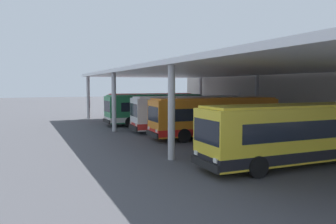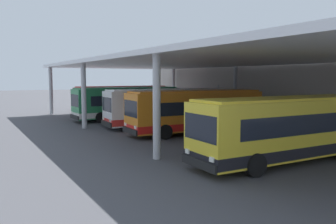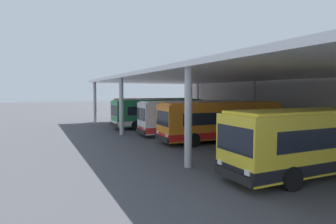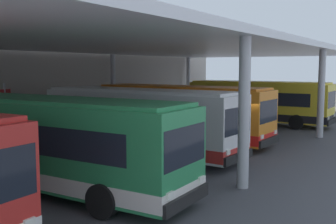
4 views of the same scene
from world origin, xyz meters
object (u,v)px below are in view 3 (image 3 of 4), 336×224
(bus_nearest_bay, at_px, (154,110))
(banner_sign, at_px, (238,110))
(bus_middle_bay, at_px, (194,117))
(bench_waiting, at_px, (218,118))
(bus_far_bay, at_px, (221,121))
(bus_departing, at_px, (320,140))
(trash_bin, at_px, (229,119))
(bus_second_bay, at_px, (159,113))

(bus_nearest_bay, xyz_separation_m, banner_sign, (9.07, 6.47, 0.32))
(bus_middle_bay, bearing_deg, bus_nearest_bay, 176.66)
(bench_waiting, bearing_deg, bus_far_bay, -35.32)
(bus_nearest_bay, relative_size, bus_departing, 1.00)
(bus_nearest_bay, bearing_deg, trash_bin, 49.43)
(bus_nearest_bay, bearing_deg, bus_second_bay, -17.12)
(bus_far_bay, distance_m, banner_sign, 9.41)
(bus_departing, bearing_deg, bus_second_bay, 179.44)
(bus_second_bay, xyz_separation_m, bus_far_bay, (10.36, 0.98, 0.00))
(bus_far_bay, height_order, banner_sign, banner_sign)
(bus_nearest_bay, bearing_deg, bench_waiting, 60.39)
(bus_far_bay, relative_size, trash_bin, 10.85)
(bus_nearest_bay, height_order, bus_second_bay, same)
(banner_sign, bearing_deg, bus_far_bay, -48.29)
(bus_second_bay, xyz_separation_m, trash_bin, (1.37, 8.92, -0.98))
(bus_second_bay, height_order, bench_waiting, bus_second_bay)
(bus_second_bay, bearing_deg, bench_waiting, 95.04)
(bus_middle_bay, bearing_deg, bus_second_bay, -172.02)
(bus_far_bay, relative_size, banner_sign, 3.32)
(bus_nearest_bay, height_order, bus_middle_bay, same)
(bus_nearest_bay, xyz_separation_m, bus_departing, (24.78, -1.72, 0.00))
(bus_far_bay, xyz_separation_m, bench_waiting, (-11.15, 7.90, -0.99))
(banner_sign, bearing_deg, bus_nearest_bay, -144.48)
(bench_waiting, distance_m, banner_sign, 5.14)
(bench_waiting, bearing_deg, trash_bin, 1.11)
(bus_middle_bay, relative_size, banner_sign, 3.33)
(bus_middle_bay, height_order, trash_bin, bus_middle_bay)
(bus_middle_bay, xyz_separation_m, banner_sign, (-2.13, 7.13, 0.32))
(bus_middle_bay, relative_size, bus_far_bay, 1.00)
(bus_second_bay, xyz_separation_m, bus_middle_bay, (6.24, 0.87, 0.00))
(bus_middle_bay, distance_m, banner_sign, 7.44)
(bus_second_bay, xyz_separation_m, banner_sign, (4.11, 8.00, 0.32))
(bus_nearest_bay, distance_m, bus_middle_bay, 11.22)
(bus_second_bay, bearing_deg, bus_middle_bay, 7.98)
(bus_middle_bay, xyz_separation_m, bus_departing, (13.59, -1.07, 0.00))
(bus_far_bay, bearing_deg, bus_nearest_bay, 177.95)
(bus_departing, height_order, bench_waiting, bus_departing)
(bus_nearest_bay, xyz_separation_m, trash_bin, (6.33, 7.39, -0.98))
(trash_bin, bearing_deg, bus_departing, -26.28)
(bus_nearest_bay, xyz_separation_m, bench_waiting, (4.18, 7.35, -0.99))
(bus_second_bay, height_order, bus_departing, same)
(bus_nearest_bay, height_order, trash_bin, bus_nearest_bay)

